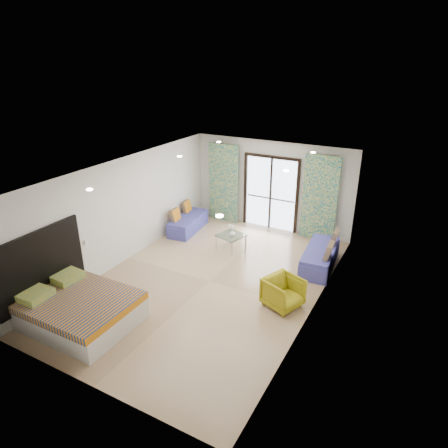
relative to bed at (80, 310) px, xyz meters
The scene contains 24 objects.
floor 3.00m from the bed, 60.30° to the left, with size 5.00×7.50×0.01m, color #9D7F5E, non-canonical shape.
ceiling 3.83m from the bed, 60.30° to the left, with size 5.00×7.50×0.01m, color silver, non-canonical shape.
wall_back 6.60m from the bed, 76.88° to the left, with size 5.00×0.01×2.70m, color silver, non-canonical shape.
wall_front 2.15m from the bed, 38.07° to the right, with size 5.00×0.01×2.70m, color silver, non-canonical shape.
wall_left 2.98m from the bed, 111.51° to the left, with size 0.01×7.50×2.70m, color silver, non-canonical shape.
wall_right 4.86m from the bed, 33.08° to the left, with size 0.01×7.50×2.70m, color silver, non-canonical shape.
balcony_door 6.55m from the bed, 76.82° to the left, with size 1.76×0.08×2.28m.
balcony_rail 6.52m from the bed, 76.84° to the left, with size 1.52×0.03×0.04m, color #595451.
curtain_left 6.23m from the bed, 90.67° to the left, with size 1.00×0.10×2.50m, color white.
curtain_right 6.93m from the bed, 63.83° to the left, with size 1.00×0.10×2.50m, color white.
downlight_a 2.44m from the bed, 82.46° to the left, with size 0.12×0.12×0.02m, color #FFE0B2.
downlight_b 3.77m from the bed, 11.62° to the left, with size 0.12×0.12×0.02m, color #FFE0B2.
downlight_c 4.30m from the bed, 88.75° to the left, with size 0.12×0.12×0.02m, color #FFE0B2.
downlight_d 5.18m from the bed, 51.29° to the left, with size 0.12×0.12×0.02m, color #FFE0B2.
downlight_e 6.07m from the bed, 89.20° to the left, with size 0.12×0.12×0.02m, color #FFE0B2.
downlight_f 6.72m from the bed, 62.76° to the left, with size 0.12×0.12×0.02m, color #FFE0B2.
headboard 1.23m from the bed, behind, with size 0.06×2.10×1.50m, color black.
switch_plate 1.76m from the bed, 128.42° to the left, with size 0.02×0.10×0.10m, color silver.
bed is the anchor object (origin of this frame).
daybed_left 4.94m from the bed, 97.40° to the left, with size 0.83×1.70×0.81m.
daybed_right 5.82m from the bed, 51.85° to the left, with size 0.86×1.87×0.89m.
coffee_table 4.50m from the bed, 75.30° to the left, with size 0.81×0.81×0.76m.
vase 4.48m from the bed, 74.34° to the left, with size 0.16×0.17×0.16m, color white.
armchair 4.19m from the bed, 36.35° to the left, with size 0.71×0.67×0.73m, color #A19514.
Camera 1 is at (4.23, -7.09, 5.02)m, focal length 32.00 mm.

